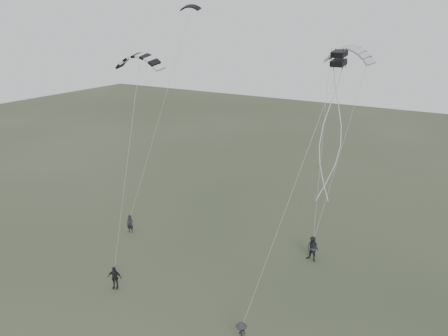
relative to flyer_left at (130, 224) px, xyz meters
The scene contains 9 objects.
ground 8.51m from the flyer_left, 31.70° to the right, with size 140.00×140.00×0.00m, color #2D3824.
flyer_left is the anchor object (origin of this frame).
flyer_right 14.62m from the flyer_left, 12.87° to the left, with size 0.91×0.71×1.87m, color #242429.
flyer_center 7.87m from the flyer_left, 55.00° to the right, with size 0.91×0.38×1.55m, color black.
flyer_far 15.78m from the flyer_left, 26.79° to the right, with size 1.02×0.59×1.58m, color #27262C.
kite_dark_small 18.09m from the flyer_left, 75.66° to the left, with size 1.71×0.51×0.54m, color black, non-canonical shape.
kite_pale_large 22.25m from the flyer_left, 40.53° to the left, with size 4.27×0.96×1.73m, color #A0A3A6, non-canonical shape.
kite_striped 14.21m from the flyer_left, 28.25° to the right, with size 3.39×0.85×1.30m, color black, non-canonical shape.
kite_box 21.49m from the flyer_left, ahead, with size 0.65×0.65×0.72m, color black, non-canonical shape.
Camera 1 is at (15.61, -19.22, 16.36)m, focal length 35.00 mm.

